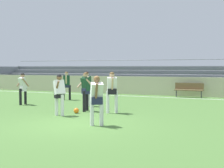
{
  "coord_description": "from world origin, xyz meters",
  "views": [
    {
      "loc": [
        5.32,
        -9.0,
        1.9
      ],
      "look_at": [
        -0.62,
        4.26,
        1.13
      ],
      "focal_mm": 51.14,
      "sensor_mm": 36.0,
      "label": 1
    }
  ],
  "objects_px": {
    "player_white_trailing_run": "(23,86)",
    "bleacher_stand": "(129,78)",
    "player_dark_on_ball": "(67,83)",
    "player_dark_challenging": "(87,86)",
    "player_white_overlapping": "(112,89)",
    "player_dark_wide_right": "(86,88)",
    "soccer_ball": "(76,111)",
    "player_white_pressing_high": "(97,96)",
    "player_white_deep_cover": "(59,91)",
    "bench_centre_sideline": "(189,89)"
  },
  "relations": [
    {
      "from": "player_white_deep_cover",
      "to": "player_white_trailing_run",
      "type": "xyz_separation_m",
      "value": [
        -3.74,
        2.35,
        -0.01
      ]
    },
    {
      "from": "player_dark_wide_right",
      "to": "soccer_ball",
      "type": "xyz_separation_m",
      "value": [
        -0.06,
        -0.7,
        -0.89
      ]
    },
    {
      "from": "player_dark_challenging",
      "to": "soccer_ball",
      "type": "distance_m",
      "value": 2.54
    },
    {
      "from": "player_white_overlapping",
      "to": "bench_centre_sideline",
      "type": "bearing_deg",
      "value": 79.13
    },
    {
      "from": "bleacher_stand",
      "to": "player_white_trailing_run",
      "type": "height_order",
      "value": "bleacher_stand"
    },
    {
      "from": "bleacher_stand",
      "to": "player_white_deep_cover",
      "type": "relative_size",
      "value": 15.49
    },
    {
      "from": "bench_centre_sideline",
      "to": "player_dark_on_ball",
      "type": "distance_m",
      "value": 7.69
    },
    {
      "from": "player_dark_on_ball",
      "to": "player_white_deep_cover",
      "type": "bearing_deg",
      "value": -60.39
    },
    {
      "from": "player_white_trailing_run",
      "to": "player_white_pressing_high",
      "type": "xyz_separation_m",
      "value": [
        6.04,
        -3.66,
        0.01
      ]
    },
    {
      "from": "bleacher_stand",
      "to": "bench_centre_sideline",
      "type": "xyz_separation_m",
      "value": [
        5.39,
        -3.47,
        -0.52
      ]
    },
    {
      "from": "player_white_overlapping",
      "to": "player_white_pressing_high",
      "type": "height_order",
      "value": "player_white_overlapping"
    },
    {
      "from": "player_white_deep_cover",
      "to": "soccer_ball",
      "type": "distance_m",
      "value": 1.22
    },
    {
      "from": "player_white_deep_cover",
      "to": "bench_centre_sideline",
      "type": "bearing_deg",
      "value": 72.09
    },
    {
      "from": "player_white_deep_cover",
      "to": "player_white_pressing_high",
      "type": "bearing_deg",
      "value": -29.68
    },
    {
      "from": "player_white_deep_cover",
      "to": "player_white_pressing_high",
      "type": "distance_m",
      "value": 2.65
    },
    {
      "from": "bench_centre_sideline",
      "to": "player_dark_on_ball",
      "type": "relative_size",
      "value": 1.1
    },
    {
      "from": "player_dark_on_ball",
      "to": "player_dark_challenging",
      "type": "bearing_deg",
      "value": -40.83
    },
    {
      "from": "bleacher_stand",
      "to": "player_white_pressing_high",
      "type": "bearing_deg",
      "value": -72.88
    },
    {
      "from": "player_dark_wide_right",
      "to": "player_white_trailing_run",
      "type": "distance_m",
      "value": 4.14
    },
    {
      "from": "player_dark_wide_right",
      "to": "player_dark_challenging",
      "type": "height_order",
      "value": "player_dark_challenging"
    },
    {
      "from": "bench_centre_sideline",
      "to": "player_white_trailing_run",
      "type": "xyz_separation_m",
      "value": [
        -6.92,
        -7.49,
        0.4
      ]
    },
    {
      "from": "player_white_overlapping",
      "to": "soccer_ball",
      "type": "distance_m",
      "value": 1.73
    },
    {
      "from": "player_white_overlapping",
      "to": "player_dark_wide_right",
      "type": "bearing_deg",
      "value": 178.82
    },
    {
      "from": "player_white_overlapping",
      "to": "player_white_deep_cover",
      "type": "xyz_separation_m",
      "value": [
        -1.58,
        -1.51,
        -0.06
      ]
    },
    {
      "from": "bleacher_stand",
      "to": "soccer_ball",
      "type": "xyz_separation_m",
      "value": [
        2.47,
        -12.48,
        -0.96
      ]
    },
    {
      "from": "bleacher_stand",
      "to": "bench_centre_sideline",
      "type": "bearing_deg",
      "value": -32.77
    },
    {
      "from": "player_dark_on_ball",
      "to": "soccer_ball",
      "type": "bearing_deg",
      "value": -53.7
    },
    {
      "from": "player_white_overlapping",
      "to": "player_dark_on_ball",
      "type": "relative_size",
      "value": 1.04
    },
    {
      "from": "player_white_trailing_run",
      "to": "player_dark_challenging",
      "type": "xyz_separation_m",
      "value": [
        3.27,
        0.75,
        0.06
      ]
    },
    {
      "from": "player_white_trailing_run",
      "to": "player_white_pressing_high",
      "type": "relative_size",
      "value": 0.99
    },
    {
      "from": "player_dark_wide_right",
      "to": "player_white_overlapping",
      "type": "relative_size",
      "value": 0.98
    },
    {
      "from": "player_white_overlapping",
      "to": "player_dark_on_ball",
      "type": "xyz_separation_m",
      "value": [
        -4.59,
        3.79,
        -0.05
      ]
    },
    {
      "from": "player_dark_on_ball",
      "to": "player_white_trailing_run",
      "type": "bearing_deg",
      "value": -103.87
    },
    {
      "from": "player_dark_wide_right",
      "to": "player_dark_on_ball",
      "type": "height_order",
      "value": "player_dark_wide_right"
    },
    {
      "from": "player_white_pressing_high",
      "to": "soccer_ball",
      "type": "bearing_deg",
      "value": 133.44
    },
    {
      "from": "player_dark_on_ball",
      "to": "player_dark_challenging",
      "type": "distance_m",
      "value": 3.36
    },
    {
      "from": "bench_centre_sideline",
      "to": "player_dark_challenging",
      "type": "bearing_deg",
      "value": -118.42
    },
    {
      "from": "bench_centre_sideline",
      "to": "player_dark_wide_right",
      "type": "xyz_separation_m",
      "value": [
        -2.86,
        -8.31,
        0.45
      ]
    },
    {
      "from": "player_white_pressing_high",
      "to": "player_white_overlapping",
      "type": "bearing_deg",
      "value": 104.31
    },
    {
      "from": "soccer_ball",
      "to": "bleacher_stand",
      "type": "bearing_deg",
      "value": 101.21
    },
    {
      "from": "player_white_trailing_run",
      "to": "soccer_ball",
      "type": "height_order",
      "value": "player_white_trailing_run"
    },
    {
      "from": "player_dark_wide_right",
      "to": "player_white_overlapping",
      "type": "xyz_separation_m",
      "value": [
        1.26,
        -0.03,
        0.02
      ]
    },
    {
      "from": "player_white_deep_cover",
      "to": "player_white_pressing_high",
      "type": "height_order",
      "value": "player_white_pressing_high"
    },
    {
      "from": "player_dark_wide_right",
      "to": "soccer_ball",
      "type": "distance_m",
      "value": 1.13
    },
    {
      "from": "player_dark_challenging",
      "to": "player_white_trailing_run",
      "type": "bearing_deg",
      "value": -167.09
    },
    {
      "from": "player_dark_wide_right",
      "to": "soccer_ball",
      "type": "relative_size",
      "value": 7.62
    },
    {
      "from": "player_white_trailing_run",
      "to": "bleacher_stand",
      "type": "bearing_deg",
      "value": 82.04
    },
    {
      "from": "bleacher_stand",
      "to": "player_white_trailing_run",
      "type": "relative_size",
      "value": 15.62
    },
    {
      "from": "bleacher_stand",
      "to": "player_white_deep_cover",
      "type": "xyz_separation_m",
      "value": [
        2.21,
        -13.31,
        -0.11
      ]
    },
    {
      "from": "player_dark_on_ball",
      "to": "player_white_pressing_high",
      "type": "distance_m",
      "value": 8.48
    }
  ]
}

